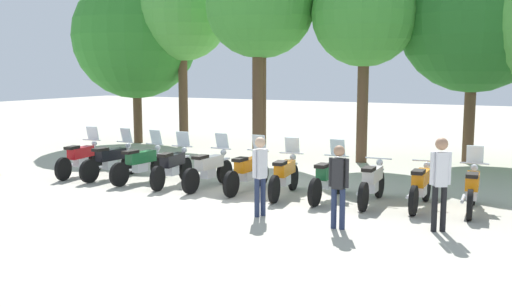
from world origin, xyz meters
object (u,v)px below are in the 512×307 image
(person_1, at_px, (260,170))
(motorcycle_7, at_px, (328,178))
(motorcycle_2, at_px, (141,163))
(tree_2, at_px, (261,4))
(motorcycle_0, at_px, (81,158))
(person_0, at_px, (339,181))
(motorcycle_9, at_px, (421,185))
(motorcycle_8, at_px, (372,182))
(person_2, at_px, (440,176))
(tree_3, at_px, (258,6))
(tree_4, at_px, (365,14))
(motorcycle_1, at_px, (111,160))
(motorcycle_5, at_px, (248,171))
(motorcycle_10, at_px, (472,188))
(tree_5, at_px, (474,17))
(motorcycle_6, at_px, (285,175))
(motorcycle_3, at_px, (173,166))
(tree_1, at_px, (182,14))
(motorcycle_4, at_px, (209,168))
(tree_0, at_px, (136,36))

(person_1, bearing_deg, motorcycle_7, -86.76)
(motorcycle_2, xyz_separation_m, tree_2, (0.85, 5.45, 4.66))
(motorcycle_0, height_order, person_0, person_0)
(motorcycle_2, relative_size, motorcycle_9, 1.00)
(motorcycle_8, height_order, tree_2, tree_2)
(person_2, distance_m, tree_3, 10.66)
(tree_4, bearing_deg, motorcycle_2, -124.68)
(motorcycle_1, relative_size, motorcycle_5, 1.00)
(motorcycle_0, xyz_separation_m, motorcycle_10, (10.59, 0.61, 0.00))
(person_2, bearing_deg, motorcycle_8, 16.93)
(motorcycle_1, bearing_deg, tree_2, -15.31)
(motorcycle_0, bearing_deg, motorcycle_7, -96.03)
(motorcycle_5, height_order, tree_5, tree_5)
(motorcycle_1, relative_size, motorcycle_6, 1.00)
(motorcycle_7, bearing_deg, person_1, 162.83)
(motorcycle_1, height_order, motorcycle_5, same)
(motorcycle_9, bearing_deg, motorcycle_1, 90.42)
(person_2, height_order, tree_4, tree_4)
(motorcycle_3, bearing_deg, tree_3, -5.58)
(motorcycle_1, distance_m, tree_2, 7.40)
(motorcycle_3, relative_size, motorcycle_9, 1.00)
(person_0, bearing_deg, motorcycle_6, 43.35)
(motorcycle_0, relative_size, tree_2, 0.31)
(person_1, xyz_separation_m, tree_3, (-3.79, 7.14, 4.12))
(motorcycle_1, height_order, person_0, person_0)
(motorcycle_5, relative_size, tree_5, 0.31)
(motorcycle_9, distance_m, tree_3, 9.34)
(tree_1, bearing_deg, person_2, -35.93)
(motorcycle_10, height_order, tree_4, tree_4)
(motorcycle_6, distance_m, motorcycle_10, 4.26)
(tree_5, bearing_deg, motorcycle_9, -89.20)
(motorcycle_7, bearing_deg, motorcycle_8, -89.08)
(tree_3, bearing_deg, tree_4, 14.55)
(motorcycle_4, distance_m, tree_2, 7.20)
(tree_3, bearing_deg, person_0, -52.77)
(motorcycle_4, distance_m, person_2, 6.24)
(motorcycle_8, distance_m, tree_0, 14.18)
(motorcycle_1, relative_size, motorcycle_4, 1.00)
(motorcycle_3, height_order, tree_3, tree_3)
(motorcycle_0, relative_size, tree_1, 0.31)
(motorcycle_0, xyz_separation_m, motorcycle_1, (1.07, 0.07, 0.00))
(motorcycle_0, xyz_separation_m, motorcycle_2, (2.13, 0.05, 0.00))
(motorcycle_7, bearing_deg, tree_0, 58.53)
(motorcycle_3, distance_m, person_1, 4.08)
(motorcycle_2, height_order, motorcycle_10, same)
(motorcycle_1, distance_m, person_1, 6.02)
(motorcycle_6, relative_size, tree_4, 0.34)
(tree_1, bearing_deg, motorcycle_4, -51.27)
(tree_1, bearing_deg, person_0, -42.77)
(motorcycle_7, distance_m, person_2, 3.36)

